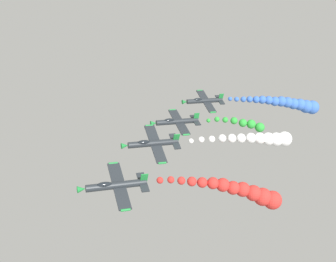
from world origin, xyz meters
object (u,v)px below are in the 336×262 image
at_px(airplane_lead, 115,185).
at_px(airplane_left_inner, 152,143).
at_px(airplane_right_inner, 176,122).
at_px(airplane_left_outer, 204,101).

distance_m(airplane_lead, airplane_left_inner, 14.49).
bearing_deg(airplane_left_inner, airplane_lead, 141.04).
xyz_separation_m(airplane_lead, airplane_right_inner, (23.25, -17.68, 3.65)).
height_order(airplane_lead, airplane_left_outer, airplane_left_outer).
relative_size(airplane_lead, airplane_right_inner, 1.00).
bearing_deg(airplane_right_inner, airplane_lead, 142.74).
relative_size(airplane_left_inner, airplane_right_inner, 1.00).
height_order(airplane_left_inner, airplane_left_outer, airplane_left_outer).
distance_m(airplane_left_inner, airplane_left_outer, 32.07).
relative_size(airplane_left_inner, airplane_left_outer, 1.00).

